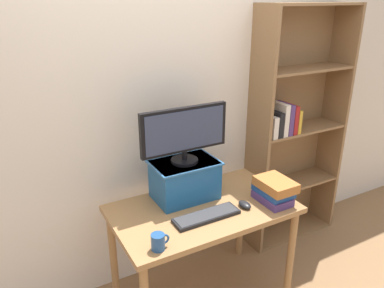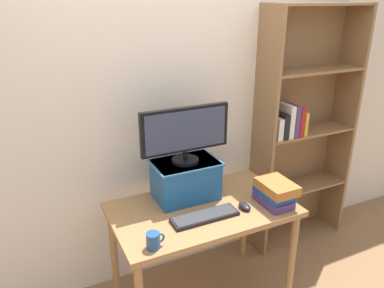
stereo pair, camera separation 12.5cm
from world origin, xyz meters
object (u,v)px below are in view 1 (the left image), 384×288
Objects in this scene: bookshelf_unit at (293,128)px; keyboard at (206,216)px; book_stack at (274,190)px; desk at (203,219)px; riser_box at (185,179)px; computer_mouse at (245,205)px; computer_monitor at (184,132)px; coffee_mug at (158,242)px.

bookshelf_unit reaches higher than keyboard.
keyboard is 0.50m from book_stack.
desk is 0.29m from riser_box.
book_stack is (-0.64, -0.53, -0.17)m from bookshelf_unit.
riser_box is 0.43m from computer_mouse.
computer_mouse reaches higher than keyboard.
computer_monitor is 0.70m from book_stack.
book_stack is at bearing -34.35° from riser_box.
riser_box is at bearing 132.52° from computer_mouse.
book_stack is at bearing -140.34° from bookshelf_unit.
riser_box is 0.73× the size of computer_monitor.
coffee_mug is (-0.87, -0.09, -0.04)m from book_stack.
desk is at bearing 69.55° from keyboard.
book_stack is 2.55× the size of coffee_mug.
computer_monitor is 2.21× the size of book_stack.
book_stack is (0.49, -0.33, -0.38)m from computer_monitor.
keyboard is at bearing 177.52° from computer_mouse.
desk is at bearing 159.53° from book_stack.
computer_mouse is 0.98× the size of coffee_mug.
computer_mouse is at bearing 10.63° from coffee_mug.
computer_monitor is at bearing -170.08° from bookshelf_unit.
desk is 2.69× the size of riser_box.
bookshelf_unit reaches higher than computer_mouse.
computer_monitor is (-0.00, -0.00, 0.33)m from riser_box.
computer_mouse is at bearing 171.60° from book_stack.
computer_monitor is 5.74× the size of computer_mouse.
keyboard is at bearing 19.63° from coffee_mug.
computer_mouse is 0.68m from coffee_mug.
computer_monitor is at bearing 47.74° from coffee_mug.
bookshelf_unit reaches higher than computer_monitor.
bookshelf_unit reaches higher than book_stack.
bookshelf_unit is 0.85m from book_stack.
book_stack is at bearing -8.40° from computer_mouse.
computer_mouse is (-0.85, -0.50, -0.23)m from bookshelf_unit.
coffee_mug reaches higher than keyboard.
desk is 11.26× the size of computer_mouse.
riser_box is 0.58m from coffee_mug.
coffee_mug is at bearing -160.37° from keyboard.
keyboard is at bearing 174.97° from book_stack.
riser_box is at bearing 89.38° from keyboard.
keyboard reaches higher than desk.
keyboard is at bearing -110.45° from desk.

